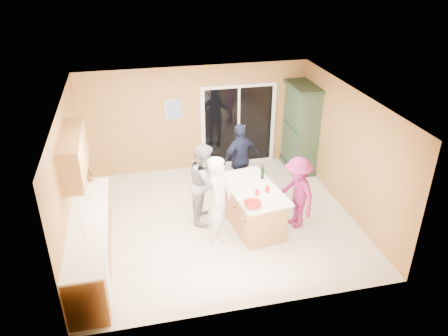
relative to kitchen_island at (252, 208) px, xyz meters
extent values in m
plane|color=beige|center=(-0.63, 0.34, -0.41)|extent=(5.50, 5.50, 0.00)
cube|color=white|center=(-0.63, 0.34, 2.19)|extent=(5.50, 5.00, 0.10)
cube|color=tan|center=(-0.63, 2.84, 0.89)|extent=(5.50, 0.10, 2.60)
cube|color=tan|center=(-0.63, -2.16, 0.89)|extent=(5.50, 0.10, 2.60)
cube|color=tan|center=(-3.38, 0.34, 0.89)|extent=(0.10, 5.00, 2.60)
cube|color=tan|center=(2.12, 0.34, 0.89)|extent=(0.10, 5.00, 2.60)
cube|color=#B87147|center=(-3.08, -0.56, 0.04)|extent=(0.60, 3.00, 0.90)
cube|color=white|center=(-3.07, -1.66, -0.01)|extent=(0.62, 0.60, 0.72)
cube|color=white|center=(-3.07, -0.56, 0.51)|extent=(0.65, 3.05, 0.04)
cylinder|color=silver|center=(-3.08, -1.06, 0.68)|extent=(0.02, 0.02, 0.30)
cube|color=#B87147|center=(-3.21, 0.14, 1.46)|extent=(0.35, 1.60, 0.75)
cube|color=white|center=(0.42, 2.81, 0.64)|extent=(1.90, 0.05, 2.10)
cube|color=black|center=(0.42, 2.79, 0.64)|extent=(1.70, 0.03, 1.94)
cube|color=white|center=(0.42, 2.79, 0.64)|extent=(0.06, 0.04, 1.94)
cube|color=silver|center=(0.57, 2.78, 0.59)|extent=(0.02, 0.03, 0.12)
cube|color=#A68C53|center=(-1.18, 2.82, 1.19)|extent=(0.46, 0.03, 0.56)
cube|color=#4A6A99|center=(-1.18, 2.81, 1.19)|extent=(0.38, 0.02, 0.48)
cube|color=#B87147|center=(0.00, 0.00, 0.01)|extent=(0.97, 1.57, 0.84)
cube|color=white|center=(0.00, 0.00, 0.45)|extent=(1.14, 1.78, 0.04)
cube|color=black|center=(0.00, 0.00, -0.36)|extent=(0.88, 1.49, 0.10)
cube|color=#223726|center=(1.86, 2.24, -0.35)|extent=(0.60, 1.14, 0.13)
cube|color=#2F4731|center=(1.86, 2.24, 0.66)|extent=(0.54, 1.07, 2.02)
cube|color=#223726|center=(1.86, 2.24, 1.71)|extent=(0.62, 1.18, 0.09)
imported|color=silver|center=(-0.73, -0.27, 0.47)|extent=(0.67, 0.76, 1.76)
imported|color=#A9A9AC|center=(-0.87, 0.48, 0.43)|extent=(0.82, 0.95, 1.68)
imported|color=#161F31|center=(0.11, 1.40, 0.42)|extent=(1.05, 0.76, 1.65)
imported|color=#821C58|center=(0.85, -0.17, 0.34)|extent=(0.75, 1.07, 1.51)
imported|color=red|center=(-0.19, -0.63, 0.51)|extent=(0.34, 0.34, 0.08)
imported|color=#A82F10|center=(-3.08, 0.86, 0.73)|extent=(0.23, 0.16, 0.41)
cylinder|color=red|center=(0.00, -0.26, 0.52)|extent=(0.09, 0.09, 0.11)
cylinder|color=red|center=(0.22, -0.22, 0.53)|extent=(0.11, 0.11, 0.13)
cylinder|color=black|center=(0.29, 0.33, 0.58)|extent=(0.07, 0.07, 0.22)
cylinder|color=black|center=(0.29, 0.33, 0.73)|extent=(0.03, 0.03, 0.08)
cylinder|color=white|center=(0.22, -0.27, 0.47)|extent=(0.25, 0.25, 0.01)
camera|label=1|loc=(-2.16, -7.03, 4.71)|focal=35.00mm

